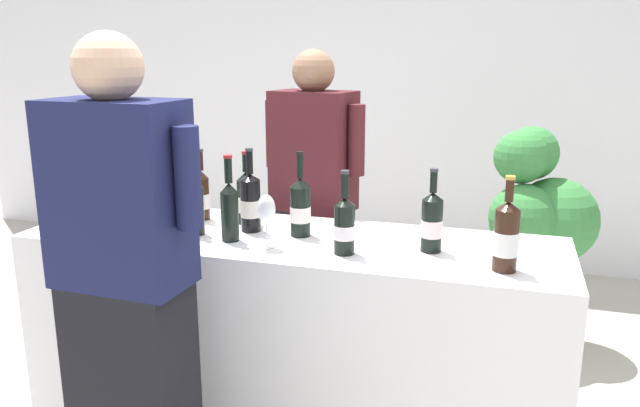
{
  "coord_description": "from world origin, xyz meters",
  "views": [
    {
      "loc": [
        0.83,
        -2.3,
        1.66
      ],
      "look_at": [
        0.13,
        0.0,
        1.06
      ],
      "focal_mm": 35.0,
      "sensor_mm": 36.0,
      "label": 1
    }
  ],
  "objects_px": {
    "wine_bottle_5": "(432,222)",
    "wine_bottle_1": "(230,208)",
    "wine_bottle_2": "(300,207)",
    "wine_glass": "(266,211)",
    "potted_shrub": "(535,225)",
    "wine_bottle_3": "(506,237)",
    "wine_bottle_0": "(201,194)",
    "wine_bottle_8": "(195,205)",
    "person_server": "(314,221)",
    "wine_bottle_7": "(344,225)",
    "person_guest": "(127,306)",
    "wine_bottle_6": "(250,202)",
    "wine_bottle_4": "(246,198)",
    "ice_bucket": "(150,187)"
  },
  "relations": [
    {
      "from": "wine_bottle_5",
      "to": "wine_bottle_1",
      "type": "bearing_deg",
      "value": -172.78
    },
    {
      "from": "wine_bottle_1",
      "to": "wine_bottle_2",
      "type": "relative_size",
      "value": 0.99
    },
    {
      "from": "wine_glass",
      "to": "potted_shrub",
      "type": "height_order",
      "value": "potted_shrub"
    },
    {
      "from": "wine_bottle_3",
      "to": "wine_bottle_0",
      "type": "bearing_deg",
      "value": 167.25
    },
    {
      "from": "wine_bottle_3",
      "to": "potted_shrub",
      "type": "bearing_deg",
      "value": 83.75
    },
    {
      "from": "wine_bottle_8",
      "to": "person_server",
      "type": "bearing_deg",
      "value": 65.78
    },
    {
      "from": "wine_bottle_1",
      "to": "wine_glass",
      "type": "relative_size",
      "value": 1.65
    },
    {
      "from": "wine_bottle_7",
      "to": "wine_bottle_2",
      "type": "bearing_deg",
      "value": 143.26
    },
    {
      "from": "wine_bottle_2",
      "to": "wine_bottle_7",
      "type": "xyz_separation_m",
      "value": [
        0.23,
        -0.17,
        -0.01
      ]
    },
    {
      "from": "wine_bottle_1",
      "to": "person_guest",
      "type": "height_order",
      "value": "person_guest"
    },
    {
      "from": "wine_bottle_1",
      "to": "wine_bottle_6",
      "type": "distance_m",
      "value": 0.15
    },
    {
      "from": "wine_bottle_4",
      "to": "ice_bucket",
      "type": "height_order",
      "value": "wine_bottle_4"
    },
    {
      "from": "person_guest",
      "to": "wine_bottle_0",
      "type": "bearing_deg",
      "value": 99.72
    },
    {
      "from": "wine_bottle_1",
      "to": "wine_bottle_3",
      "type": "bearing_deg",
      "value": -2.2
    },
    {
      "from": "wine_bottle_3",
      "to": "person_guest",
      "type": "height_order",
      "value": "person_guest"
    },
    {
      "from": "wine_bottle_1",
      "to": "wine_bottle_5",
      "type": "height_order",
      "value": "wine_bottle_1"
    },
    {
      "from": "wine_bottle_7",
      "to": "person_server",
      "type": "relative_size",
      "value": 0.19
    },
    {
      "from": "person_server",
      "to": "wine_bottle_4",
      "type": "bearing_deg",
      "value": -110.54
    },
    {
      "from": "wine_bottle_5",
      "to": "person_guest",
      "type": "bearing_deg",
      "value": -144.77
    },
    {
      "from": "wine_bottle_0",
      "to": "wine_bottle_4",
      "type": "distance_m",
      "value": 0.22
    },
    {
      "from": "wine_bottle_6",
      "to": "person_server",
      "type": "xyz_separation_m",
      "value": [
        0.1,
        0.55,
        -0.22
      ]
    },
    {
      "from": "wine_bottle_3",
      "to": "ice_bucket",
      "type": "bearing_deg",
      "value": 167.74
    },
    {
      "from": "wine_bottle_4",
      "to": "person_guest",
      "type": "relative_size",
      "value": 0.19
    },
    {
      "from": "wine_bottle_4",
      "to": "wine_bottle_7",
      "type": "distance_m",
      "value": 0.59
    },
    {
      "from": "person_server",
      "to": "potted_shrub",
      "type": "relative_size",
      "value": 1.33
    },
    {
      "from": "ice_bucket",
      "to": "person_server",
      "type": "relative_size",
      "value": 0.14
    },
    {
      "from": "wine_bottle_3",
      "to": "wine_bottle_7",
      "type": "distance_m",
      "value": 0.58
    },
    {
      "from": "wine_bottle_0",
      "to": "wine_bottle_6",
      "type": "xyz_separation_m",
      "value": [
        0.28,
        -0.11,
        0.01
      ]
    },
    {
      "from": "wine_bottle_2",
      "to": "wine_bottle_3",
      "type": "bearing_deg",
      "value": -13.09
    },
    {
      "from": "wine_bottle_5",
      "to": "person_guest",
      "type": "distance_m",
      "value": 1.13
    },
    {
      "from": "wine_bottle_5",
      "to": "wine_glass",
      "type": "relative_size",
      "value": 1.52
    },
    {
      "from": "ice_bucket",
      "to": "wine_bottle_4",
      "type": "bearing_deg",
      "value": -5.55
    },
    {
      "from": "wine_bottle_0",
      "to": "person_guest",
      "type": "relative_size",
      "value": 0.19
    },
    {
      "from": "wine_bottle_3",
      "to": "wine_bottle_8",
      "type": "bearing_deg",
      "value": 176.39
    },
    {
      "from": "wine_bottle_4",
      "to": "wine_bottle_7",
      "type": "relative_size",
      "value": 1.01
    },
    {
      "from": "wine_bottle_2",
      "to": "potted_shrub",
      "type": "xyz_separation_m",
      "value": [
        0.97,
        1.25,
        -0.34
      ]
    },
    {
      "from": "wine_bottle_0",
      "to": "wine_bottle_1",
      "type": "relative_size",
      "value": 0.92
    },
    {
      "from": "wine_bottle_4",
      "to": "potted_shrub",
      "type": "height_order",
      "value": "potted_shrub"
    },
    {
      "from": "wine_glass",
      "to": "wine_bottle_4",
      "type": "bearing_deg",
      "value": 125.54
    },
    {
      "from": "wine_bottle_1",
      "to": "ice_bucket",
      "type": "distance_m",
      "value": 0.63
    },
    {
      "from": "wine_bottle_6",
      "to": "wine_bottle_8",
      "type": "distance_m",
      "value": 0.23
    },
    {
      "from": "wine_bottle_5",
      "to": "potted_shrub",
      "type": "xyz_separation_m",
      "value": [
        0.43,
        1.29,
        -0.33
      ]
    },
    {
      "from": "wine_bottle_2",
      "to": "wine_glass",
      "type": "bearing_deg",
      "value": -111.0
    },
    {
      "from": "wine_bottle_3",
      "to": "person_server",
      "type": "xyz_separation_m",
      "value": [
        -0.93,
        0.75,
        -0.22
      ]
    },
    {
      "from": "wine_bottle_7",
      "to": "person_server",
      "type": "xyz_separation_m",
      "value": [
        -0.35,
        0.73,
        -0.21
      ]
    },
    {
      "from": "ice_bucket",
      "to": "wine_bottle_6",
      "type": "bearing_deg",
      "value": -15.19
    },
    {
      "from": "wine_bottle_0",
      "to": "wine_bottle_1",
      "type": "distance_m",
      "value": 0.37
    },
    {
      "from": "wine_bottle_8",
      "to": "wine_glass",
      "type": "height_order",
      "value": "wine_bottle_8"
    },
    {
      "from": "wine_glass",
      "to": "wine_bottle_0",
      "type": "bearing_deg",
      "value": 145.48
    },
    {
      "from": "wine_bottle_1",
      "to": "wine_bottle_6",
      "type": "relative_size",
      "value": 0.98
    }
  ]
}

